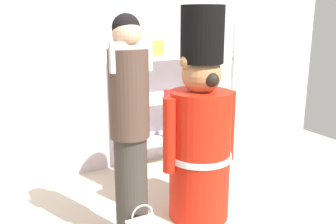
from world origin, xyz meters
TOP-DOWN VIEW (x-y plane):
  - back_wall at (0.00, 2.20)m, footprint 6.40×0.12m
  - merchandise_shelf at (0.87, 1.98)m, footprint 1.41×0.35m
  - teddy_bear_guard at (0.35, 0.76)m, footprint 0.69×0.54m
  - person_shopper at (-0.34, 0.61)m, footprint 0.29×0.28m

SIDE VIEW (x-z plane):
  - teddy_bear_guard at x=0.35m, z-range -0.14..1.65m
  - merchandise_shelf at x=0.87m, z-range 0.01..1.64m
  - person_shopper at x=-0.34m, z-range 0.06..1.79m
  - back_wall at x=0.00m, z-range 0.00..2.60m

